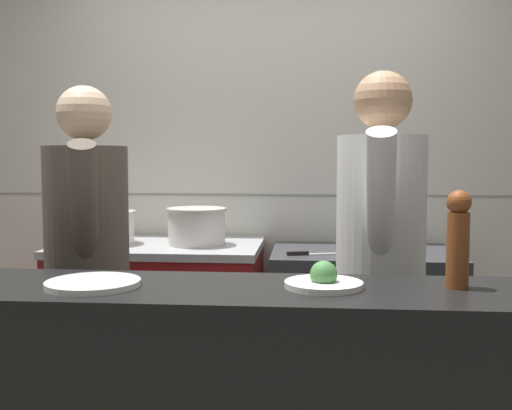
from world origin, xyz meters
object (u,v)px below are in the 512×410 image
at_px(oven_range, 162,325).
at_px(stock_pot, 103,227).
at_px(sauce_pot, 197,225).
at_px(plated_dish_dessert, 324,281).
at_px(chefs_knife, 313,254).
at_px(chef_head_cook, 87,268).
at_px(pepper_mill, 458,237).
at_px(plated_dish_appetiser, 93,283).
at_px(chef_sous, 380,265).
at_px(mixing_bowl_steel, 391,245).

xyz_separation_m(oven_range, stock_pot, (-0.30, -0.05, 0.55)).
relative_size(sauce_pot, plated_dish_dessert, 1.40).
bearing_deg(plated_dish_dessert, chefs_knife, 91.03).
relative_size(plated_dish_dessert, chef_head_cook, 0.14).
height_order(oven_range, sauce_pot, sauce_pot).
bearing_deg(oven_range, sauce_pot, -10.32).
relative_size(chefs_knife, pepper_mill, 1.15).
height_order(oven_range, chefs_knife, oven_range).
height_order(stock_pot, chefs_knife, stock_pot).
xyz_separation_m(plated_dish_appetiser, pepper_mill, (1.06, 0.08, 0.14)).
distance_m(sauce_pot, chef_sous, 1.16).
bearing_deg(chef_sous, pepper_mill, -68.84).
bearing_deg(plated_dish_dessert, pepper_mill, 4.35).
height_order(plated_dish_dessert, pepper_mill, pepper_mill).
height_order(pepper_mill, chef_head_cook, chef_head_cook).
bearing_deg(plated_dish_dessert, oven_range, 120.61).
bearing_deg(plated_dish_dessert, plated_dish_appetiser, -176.10).
relative_size(stock_pot, pepper_mill, 1.23).
bearing_deg(chefs_knife, pepper_mill, -71.88).
xyz_separation_m(stock_pot, plated_dish_dessert, (1.15, -1.38, 0.01)).
xyz_separation_m(oven_range, chef_head_cook, (-0.10, -0.82, 0.47)).
distance_m(plated_dish_appetiser, plated_dish_dessert, 0.68).
distance_m(oven_range, mixing_bowl_steel, 1.31).
height_order(stock_pot, plated_dish_dessert, stock_pot).
height_order(stock_pot, chef_head_cook, chef_head_cook).
height_order(sauce_pot, pepper_mill, pepper_mill).
bearing_deg(mixing_bowl_steel, chef_head_cook, -149.48).
distance_m(plated_dish_dessert, chef_sous, 0.68).
xyz_separation_m(plated_dish_appetiser, chef_head_cook, (-0.27, 0.66, -0.08)).
relative_size(plated_dish_appetiser, chef_sous, 0.16).
distance_m(stock_pot, pepper_mill, 2.04).
xyz_separation_m(sauce_pot, chef_sous, (0.87, -0.76, -0.06)).
bearing_deg(oven_range, plated_dish_appetiser, -83.40).
xyz_separation_m(plated_dish_appetiser, plated_dish_dessert, (0.67, 0.05, 0.01)).
xyz_separation_m(stock_pot, mixing_bowl_steel, (1.53, 0.02, -0.08)).
xyz_separation_m(oven_range, mixing_bowl_steel, (1.23, -0.03, 0.46)).
relative_size(sauce_pot, chef_head_cook, 0.19).
distance_m(sauce_pot, chef_head_cook, 0.84).
relative_size(chefs_knife, plated_dish_appetiser, 1.19).
distance_m(plated_dish_appetiser, pepper_mill, 1.07).
height_order(pepper_mill, chef_sous, chef_sous).
bearing_deg(stock_pot, chef_sous, -28.19).
relative_size(sauce_pot, chefs_knife, 0.98).
bearing_deg(plated_dish_dessert, sauce_pot, 114.64).
xyz_separation_m(oven_range, sauce_pot, (0.21, -0.04, 0.56)).
distance_m(mixing_bowl_steel, chef_head_cook, 1.54).
bearing_deg(chef_head_cook, plated_dish_dessert, -52.14).
relative_size(chefs_knife, plated_dish_dessert, 1.43).
relative_size(stock_pot, plated_dish_appetiser, 1.27).
distance_m(plated_dish_dessert, chef_head_cook, 1.13).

